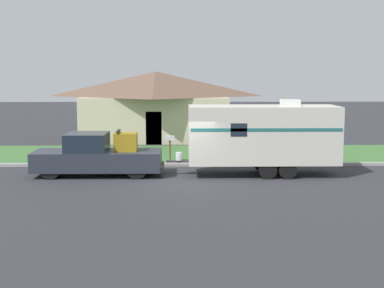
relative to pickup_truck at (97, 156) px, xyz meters
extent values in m
plane|color=#2D2D33|center=(3.94, -1.41, -0.86)|extent=(120.00, 120.00, 0.00)
cube|color=#999993|center=(3.94, 2.34, -0.79)|extent=(80.00, 0.30, 0.14)
cube|color=#3D6B33|center=(3.94, 5.99, -0.84)|extent=(80.00, 7.00, 0.03)
cube|color=beige|center=(1.98, 13.04, 0.61)|extent=(9.59, 6.06, 2.94)
pyramid|color=brown|center=(1.98, 13.04, 2.91)|extent=(10.36, 6.54, 1.67)
cube|color=#4C3828|center=(1.98, 10.05, 0.19)|extent=(1.00, 0.06, 2.10)
cylinder|color=black|center=(-1.89, -0.82, -0.40)|extent=(0.92, 0.28, 0.92)
cylinder|color=black|center=(-1.89, 0.82, -0.40)|extent=(0.92, 0.28, 0.92)
cylinder|color=black|center=(1.82, -0.82, -0.40)|extent=(0.92, 0.28, 0.92)
cylinder|color=black|center=(1.82, 0.82, -0.40)|extent=(0.92, 0.28, 0.92)
cube|color=#282D38|center=(-1.06, 0.00, -0.18)|extent=(3.47, 2.01, 0.85)
cube|color=#19232D|center=(-0.44, 0.00, 0.64)|extent=(1.80, 1.85, 0.80)
cube|color=#282D38|center=(1.75, 0.00, -0.18)|extent=(2.16, 2.01, 0.85)
cube|color=#333333|center=(2.90, 0.00, -0.49)|extent=(0.12, 1.81, 0.20)
cube|color=olive|center=(1.28, 0.00, 0.64)|extent=(1.00, 0.84, 0.80)
cube|color=black|center=(0.96, 0.00, 1.12)|extent=(0.10, 0.93, 0.08)
cylinder|color=black|center=(7.47, -0.97, -0.47)|extent=(0.78, 0.22, 0.78)
cylinder|color=black|center=(7.47, 0.97, -0.47)|extent=(0.78, 0.22, 0.78)
cylinder|color=black|center=(8.33, -0.97, -0.47)|extent=(0.78, 0.22, 0.78)
cylinder|color=black|center=(8.33, 0.97, -0.47)|extent=(0.78, 0.22, 0.78)
cube|color=beige|center=(7.37, 0.00, 0.97)|extent=(6.60, 2.22, 2.52)
cube|color=#1E6660|center=(7.37, -1.11, 1.29)|extent=(6.46, 0.01, 0.14)
cube|color=#383838|center=(3.58, 0.00, -0.24)|extent=(0.99, 0.12, 0.10)
cylinder|color=silver|center=(3.63, 0.00, -0.01)|extent=(0.28, 0.28, 0.36)
cube|color=silver|center=(8.56, 0.00, 2.37)|extent=(0.80, 0.68, 0.28)
cube|color=#19232D|center=(6.19, -1.11, 1.29)|extent=(0.70, 0.01, 0.56)
cylinder|color=brown|center=(3.16, 3.31, -0.28)|extent=(0.09, 0.09, 1.15)
cube|color=silver|center=(3.16, 3.31, 0.40)|extent=(0.48, 0.20, 0.22)
camera|label=1|loc=(3.81, -23.53, 3.73)|focal=50.00mm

